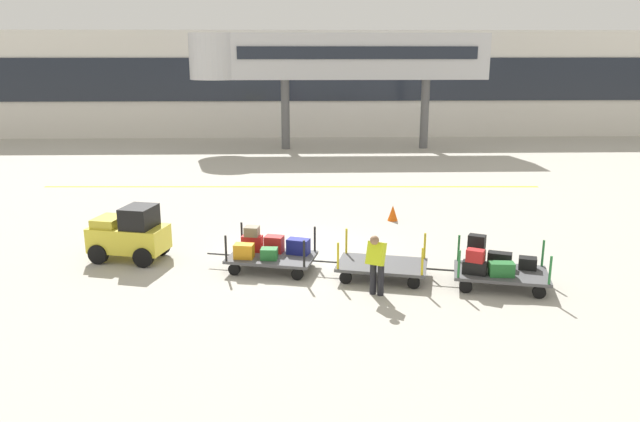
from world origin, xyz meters
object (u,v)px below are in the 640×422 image
(baggage_tug, at_px, (130,234))
(baggage_cart_lead, at_px, (269,251))
(baggage_handler, at_px, (376,262))
(safety_cone_near, at_px, (393,213))
(baggage_cart_tail, at_px, (495,266))
(baggage_cart_middle, at_px, (382,265))

(baggage_tug, bearing_deg, baggage_cart_lead, -12.65)
(baggage_handler, height_order, safety_cone_near, baggage_handler)
(safety_cone_near, bearing_deg, baggage_tug, -154.28)
(baggage_cart_tail, bearing_deg, baggage_tug, 166.64)
(baggage_cart_tail, relative_size, baggage_handler, 1.98)
(baggage_cart_lead, height_order, safety_cone_near, baggage_cart_lead)
(baggage_cart_lead, distance_m, baggage_cart_tail, 5.93)
(baggage_tug, relative_size, baggage_cart_middle, 0.75)
(baggage_cart_middle, relative_size, baggage_handler, 1.98)
(baggage_cart_middle, bearing_deg, baggage_cart_lead, 165.01)
(safety_cone_near, bearing_deg, baggage_cart_lead, -130.49)
(baggage_cart_lead, bearing_deg, baggage_handler, -36.52)
(baggage_cart_tail, height_order, baggage_handler, baggage_handler)
(baggage_handler, xyz_separation_m, safety_cone_near, (1.40, 6.76, -0.59))
(baggage_tug, bearing_deg, safety_cone_near, 25.72)
(baggage_tug, bearing_deg, baggage_handler, -23.36)
(baggage_cart_tail, bearing_deg, baggage_cart_lead, 166.15)
(baggage_cart_lead, bearing_deg, baggage_cart_tail, -13.85)
(baggage_cart_tail, xyz_separation_m, safety_cone_near, (-1.68, 6.20, -0.25))
(baggage_cart_middle, distance_m, baggage_handler, 1.33)
(baggage_tug, distance_m, safety_cone_near, 8.96)
(baggage_cart_lead, xyz_separation_m, baggage_cart_middle, (2.97, -0.80, -0.16))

